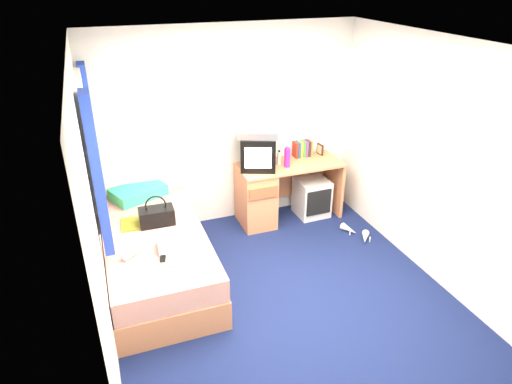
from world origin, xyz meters
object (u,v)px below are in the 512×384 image
object	(u,v)px
magazine	(132,224)
white_heels	(357,233)
handbag	(157,216)
bed	(156,256)
remote_control	(163,258)
vcr	(258,132)
pillow	(138,192)
desk	(268,192)
crt_tv	(258,152)
towel	(173,244)
water_bottle	(132,253)
storage_cube	(312,197)
picture_frame	(320,149)
pink_water_bottle	(287,158)
colour_swatch_fan	(165,264)
aerosol_can	(279,158)

from	to	relation	value
magazine	white_heels	bearing A→B (deg)	-5.82
handbag	bed	bearing A→B (deg)	-108.87
remote_control	vcr	bearing A→B (deg)	53.51
pillow	desk	xyz separation A→B (m)	(1.56, -0.13, -0.20)
white_heels	bed	bearing A→B (deg)	179.79
pillow	crt_tv	world-z (taller)	crt_tv
towel	water_bottle	xyz separation A→B (m)	(-0.38, 0.00, -0.01)
desk	vcr	size ratio (longest dim) A/B	2.80
storage_cube	picture_frame	bearing A→B (deg)	44.44
picture_frame	pink_water_bottle	xyz separation A→B (m)	(-0.56, -0.23, 0.05)
pillow	colour_swatch_fan	world-z (taller)	pillow
desk	colour_swatch_fan	bearing A→B (deg)	-139.07
pillow	vcr	xyz separation A→B (m)	(1.43, -0.13, 0.60)
water_bottle	bed	bearing A→B (deg)	53.62
vcr	water_bottle	distance (m)	2.05
vcr	towel	distance (m)	1.76
handbag	colour_swatch_fan	xyz separation A→B (m)	(-0.05, -0.75, -0.09)
pillow	remote_control	bearing A→B (deg)	-87.91
pink_water_bottle	towel	bearing A→B (deg)	-148.23
colour_swatch_fan	desk	bearing A→B (deg)	40.93
handbag	aerosol_can	bearing A→B (deg)	21.03
pillow	handbag	distance (m)	0.70
desk	magazine	xyz separation A→B (m)	(-1.71, -0.48, 0.14)
desk	pink_water_bottle	bearing A→B (deg)	-23.35
vcr	pink_water_bottle	size ratio (longest dim) A/B	2.01
vcr	water_bottle	xyz separation A→B (m)	(-1.64, -1.07, -0.63)
vcr	pink_water_bottle	world-z (taller)	vcr
storage_cube	water_bottle	size ratio (longest dim) A/B	2.45
towel	colour_swatch_fan	size ratio (longest dim) A/B	1.30
desk	water_bottle	size ratio (longest dim) A/B	6.50
water_bottle	white_heels	distance (m)	2.71
crt_tv	pink_water_bottle	world-z (taller)	crt_tv
bed	picture_frame	xyz separation A→B (m)	(2.29, 0.88, 0.55)
handbag	towel	bearing A→B (deg)	-80.84
water_bottle	handbag	bearing A→B (deg)	58.75
magazine	water_bottle	world-z (taller)	water_bottle
crt_tv	white_heels	bearing A→B (deg)	-15.20
vcr	crt_tv	bearing A→B (deg)	-89.08
storage_cube	white_heels	xyz separation A→B (m)	(0.27, -0.70, -0.21)
pink_water_bottle	magazine	xyz separation A→B (m)	(-1.91, -0.40, -0.32)
towel	remote_control	bearing A→B (deg)	-132.53
bed	water_bottle	size ratio (longest dim) A/B	10.00
vcr	picture_frame	xyz separation A→B (m)	(0.90, 0.14, -0.38)
remote_control	white_heels	distance (m)	2.47
picture_frame	aerosol_can	bearing A→B (deg)	-177.71
crt_tv	remote_control	distance (m)	1.88
aerosol_can	pillow	bearing A→B (deg)	176.09
desk	remote_control	bearing A→B (deg)	-141.38
crt_tv	pillow	bearing A→B (deg)	-163.80
storage_cube	towel	xyz separation A→B (m)	(-1.98, -1.03, 0.34)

